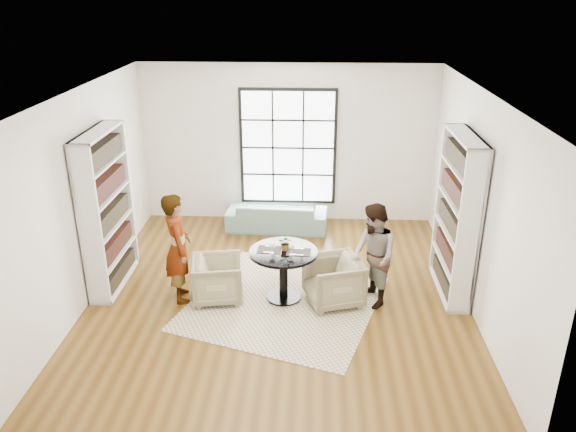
{
  "coord_description": "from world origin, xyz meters",
  "views": [
    {
      "loc": [
        0.47,
        -7.25,
        4.32
      ],
      "look_at": [
        0.12,
        0.4,
        1.12
      ],
      "focal_mm": 35.0,
      "sensor_mm": 36.0,
      "label": 1
    }
  ],
  "objects_px": {
    "pedestal_table": "(284,264)",
    "armchair_right": "(333,281)",
    "flower_centerpiece": "(286,243)",
    "sofa": "(277,216)",
    "person_left": "(178,248)",
    "wine_glass_right": "(291,247)",
    "person_right": "(373,256)",
    "wine_glass_left": "(272,246)",
    "armchair_left": "(218,279)"
  },
  "relations": [
    {
      "from": "sofa",
      "to": "armchair_left",
      "type": "relative_size",
      "value": 2.62
    },
    {
      "from": "sofa",
      "to": "wine_glass_left",
      "type": "distance_m",
      "value": 2.7
    },
    {
      "from": "person_right",
      "to": "wine_glass_left",
      "type": "height_order",
      "value": "person_right"
    },
    {
      "from": "pedestal_table",
      "to": "sofa",
      "type": "height_order",
      "value": "pedestal_table"
    },
    {
      "from": "person_right",
      "to": "flower_centerpiece",
      "type": "relative_size",
      "value": 6.91
    },
    {
      "from": "armchair_left",
      "to": "flower_centerpiece",
      "type": "bearing_deg",
      "value": -95.02
    },
    {
      "from": "armchair_right",
      "to": "armchair_left",
      "type": "bearing_deg",
      "value": -108.36
    },
    {
      "from": "pedestal_table",
      "to": "flower_centerpiece",
      "type": "bearing_deg",
      "value": 48.75
    },
    {
      "from": "sofa",
      "to": "flower_centerpiece",
      "type": "distance_m",
      "value": 2.59
    },
    {
      "from": "sofa",
      "to": "person_left",
      "type": "xyz_separation_m",
      "value": [
        -1.25,
        -2.57,
        0.55
      ]
    },
    {
      "from": "sofa",
      "to": "wine_glass_right",
      "type": "height_order",
      "value": "wine_glass_right"
    },
    {
      "from": "person_right",
      "to": "flower_centerpiece",
      "type": "distance_m",
      "value": 1.25
    },
    {
      "from": "person_left",
      "to": "wine_glass_left",
      "type": "relative_size",
      "value": 9.3
    },
    {
      "from": "armchair_left",
      "to": "sofa",
      "type": "bearing_deg",
      "value": -24.54
    },
    {
      "from": "armchair_right",
      "to": "flower_centerpiece",
      "type": "distance_m",
      "value": 0.88
    },
    {
      "from": "wine_glass_right",
      "to": "flower_centerpiece",
      "type": "xyz_separation_m",
      "value": [
        -0.09,
        0.15,
        -0.01
      ]
    },
    {
      "from": "sofa",
      "to": "armchair_right",
      "type": "distance_m",
      "value": 2.77
    },
    {
      "from": "armchair_left",
      "to": "flower_centerpiece",
      "type": "relative_size",
      "value": 3.23
    },
    {
      "from": "sofa",
      "to": "armchair_right",
      "type": "relative_size",
      "value": 2.44
    },
    {
      "from": "pedestal_table",
      "to": "armchair_right",
      "type": "height_order",
      "value": "pedestal_table"
    },
    {
      "from": "person_left",
      "to": "wine_glass_left",
      "type": "xyz_separation_m",
      "value": [
        1.35,
        -0.05,
        0.09
      ]
    },
    {
      "from": "pedestal_table",
      "to": "armchair_right",
      "type": "relative_size",
      "value": 1.28
    },
    {
      "from": "person_left",
      "to": "wine_glass_left",
      "type": "height_order",
      "value": "person_left"
    },
    {
      "from": "armchair_left",
      "to": "flower_centerpiece",
      "type": "distance_m",
      "value": 1.14
    },
    {
      "from": "armchair_left",
      "to": "wine_glass_right",
      "type": "distance_m",
      "value": 1.22
    },
    {
      "from": "armchair_left",
      "to": "wine_glass_left",
      "type": "bearing_deg",
      "value": -103.03
    },
    {
      "from": "armchair_left",
      "to": "flower_centerpiece",
      "type": "xyz_separation_m",
      "value": [
        0.99,
        0.07,
        0.57
      ]
    },
    {
      "from": "pedestal_table",
      "to": "person_right",
      "type": "distance_m",
      "value": 1.29
    },
    {
      "from": "pedestal_table",
      "to": "wine_glass_left",
      "type": "distance_m",
      "value": 0.39
    },
    {
      "from": "person_right",
      "to": "wine_glass_right",
      "type": "distance_m",
      "value": 1.16
    },
    {
      "from": "flower_centerpiece",
      "to": "wine_glass_right",
      "type": "bearing_deg",
      "value": -60.81
    },
    {
      "from": "person_left",
      "to": "wine_glass_right",
      "type": "height_order",
      "value": "person_left"
    },
    {
      "from": "armchair_right",
      "to": "person_left",
      "type": "xyz_separation_m",
      "value": [
        -2.23,
        0.02,
        0.47
      ]
    },
    {
      "from": "armchair_left",
      "to": "wine_glass_right",
      "type": "bearing_deg",
      "value": -103.54
    },
    {
      "from": "sofa",
      "to": "wine_glass_left",
      "type": "xyz_separation_m",
      "value": [
        0.1,
        -2.62,
        0.64
      ]
    },
    {
      "from": "person_left",
      "to": "armchair_left",
      "type": "bearing_deg",
      "value": -108.29
    },
    {
      "from": "armchair_left",
      "to": "wine_glass_left",
      "type": "height_order",
      "value": "wine_glass_left"
    },
    {
      "from": "armchair_right",
      "to": "person_right",
      "type": "xyz_separation_m",
      "value": [
        0.55,
        0.0,
        0.41
      ]
    },
    {
      "from": "armchair_right",
      "to": "person_right",
      "type": "distance_m",
      "value": 0.69
    },
    {
      "from": "sofa",
      "to": "flower_centerpiece",
      "type": "xyz_separation_m",
      "value": [
        0.29,
        -2.49,
        0.62
      ]
    },
    {
      "from": "wine_glass_right",
      "to": "pedestal_table",
      "type": "bearing_deg",
      "value": 134.81
    },
    {
      "from": "pedestal_table",
      "to": "wine_glass_right",
      "type": "relative_size",
      "value": 5.71
    },
    {
      "from": "armchair_right",
      "to": "person_left",
      "type": "height_order",
      "value": "person_left"
    },
    {
      "from": "pedestal_table",
      "to": "wine_glass_right",
      "type": "bearing_deg",
      "value": -45.19
    },
    {
      "from": "sofa",
      "to": "flower_centerpiece",
      "type": "height_order",
      "value": "flower_centerpiece"
    },
    {
      "from": "armchair_right",
      "to": "flower_centerpiece",
      "type": "bearing_deg",
      "value": -115.57
    },
    {
      "from": "wine_glass_right",
      "to": "armchair_right",
      "type": "bearing_deg",
      "value": 5.48
    },
    {
      "from": "armchair_left",
      "to": "wine_glass_left",
      "type": "relative_size",
      "value": 4.05
    },
    {
      "from": "armchair_left",
      "to": "wine_glass_left",
      "type": "xyz_separation_m",
      "value": [
        0.8,
        -0.05,
        0.58
      ]
    },
    {
      "from": "wine_glass_right",
      "to": "armchair_left",
      "type": "bearing_deg",
      "value": 175.81
    }
  ]
}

